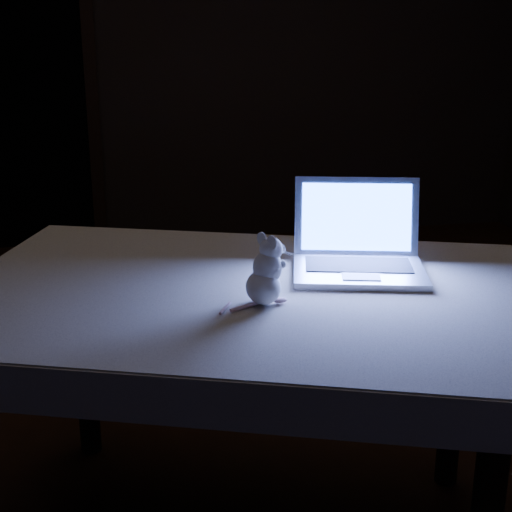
{
  "coord_description": "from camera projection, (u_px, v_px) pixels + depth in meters",
  "views": [
    {
      "loc": [
        -0.45,
        -2.35,
        1.43
      ],
      "look_at": [
        -0.11,
        -0.52,
        0.83
      ],
      "focal_mm": 52.0,
      "sensor_mm": 36.0,
      "label": 1
    }
  ],
  "objects": [
    {
      "name": "plush_mouse",
      "position": [
        263.0,
        270.0,
        1.8
      ],
      "size": [
        0.13,
        0.13,
        0.17
      ],
      "primitive_type": null,
      "rotation": [
        0.0,
        0.0,
        0.06
      ],
      "color": "white",
      "rests_on": "tablecloth"
    },
    {
      "name": "floor",
      "position": [
        261.0,
        427.0,
        2.71
      ],
      "size": [
        5.0,
        5.0,
        0.0
      ],
      "primitive_type": "plane",
      "color": "black",
      "rests_on": "ground"
    },
    {
      "name": "table",
      "position": [
        244.0,
        419.0,
        2.04
      ],
      "size": [
        1.62,
        1.31,
        0.75
      ],
      "primitive_type": null,
      "rotation": [
        0.0,
        0.0,
        -0.33
      ],
      "color": "black",
      "rests_on": "floor"
    },
    {
      "name": "doorway",
      "position": [
        10.0,
        80.0,
        4.54
      ],
      "size": [
        1.06,
        0.36,
        2.13
      ],
      "primitive_type": null,
      "color": "black",
      "rests_on": "back_wall"
    },
    {
      "name": "back_wall",
      "position": [
        188.0,
        39.0,
        4.66
      ],
      "size": [
        4.5,
        0.04,
        2.6
      ],
      "primitive_type": "cube",
      "color": "black",
      "rests_on": "ground"
    },
    {
      "name": "tablecloth",
      "position": [
        266.0,
        310.0,
        1.93
      ],
      "size": [
        1.67,
        1.27,
        0.11
      ],
      "primitive_type": null,
      "rotation": [
        0.0,
        0.0,
        -0.18
      ],
      "color": "beige",
      "rests_on": "table"
    },
    {
      "name": "laptop",
      "position": [
        361.0,
        233.0,
        1.99
      ],
      "size": [
        0.42,
        0.39,
        0.24
      ],
      "primitive_type": null,
      "rotation": [
        0.0,
        0.0,
        -0.23
      ],
      "color": "silver",
      "rests_on": "tablecloth"
    }
  ]
}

